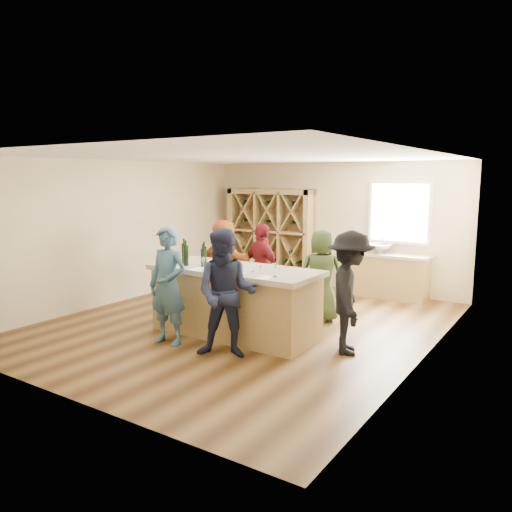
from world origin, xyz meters
The scene contains 34 objects.
floor centered at (0.00, 0.00, -0.05)m, with size 6.00×7.00×0.10m, color brown.
ceiling centered at (0.00, 0.00, 2.85)m, with size 6.00×7.00×0.10m, color white.
wall_back centered at (0.00, 3.55, 1.40)m, with size 6.00×0.10×2.80m, color beige.
wall_front centered at (0.00, -3.55, 1.40)m, with size 6.00×0.10×2.80m, color beige.
wall_left centered at (-3.05, 0.00, 1.40)m, with size 0.10×7.00×2.80m, color beige.
wall_right centered at (3.05, 0.00, 1.40)m, with size 0.10×7.00×2.80m, color beige.
window_frame centered at (1.50, 3.47, 1.75)m, with size 1.30×0.06×1.30m, color white.
window_pane centered at (1.50, 3.44, 1.75)m, with size 1.18×0.01×1.18m, color white.
wine_rack centered at (-1.50, 3.27, 1.10)m, with size 2.20×0.45×2.20m, color #997C49.
back_counter_base centered at (1.40, 3.20, 0.43)m, with size 1.60×0.58×0.86m, color #997C49.
back_counter_top centered at (1.40, 3.20, 0.89)m, with size 1.70×0.62×0.06m, color #B3A992.
sink centered at (1.20, 3.20, 1.01)m, with size 0.54×0.54×0.19m, color silver.
faucet centered at (1.20, 3.38, 1.07)m, with size 0.02×0.02×0.30m, color silver.
tasting_counter_base centered at (0.20, -0.57, 0.50)m, with size 2.60×1.00×1.00m, color #997C49.
tasting_counter_top centered at (0.20, -0.57, 1.04)m, with size 2.72×1.12×0.08m, color #B3A992.
wine_bottle_a centered at (-0.69, -0.72, 1.24)m, with size 0.08×0.08×0.33m, color black.
wine_bottle_b centered at (-0.53, -0.86, 1.24)m, with size 0.08×0.08×0.33m, color black.
wine_bottle_c centered at (-0.30, -0.69, 1.23)m, with size 0.08×0.08×0.31m, color black.
wine_bottle_d centered at (-0.26, -0.77, 1.22)m, with size 0.07×0.07×0.28m, color black.
wine_bottle_e centered at (-0.04, -0.74, 1.24)m, with size 0.08×0.08×0.31m, color black.
wine_glass_a centered at (-0.06, -1.01, 1.18)m, with size 0.07×0.07×0.20m, color white.
wine_glass_b centered at (0.43, -1.04, 1.18)m, with size 0.07×0.07×0.20m, color white.
wine_glass_c centered at (0.95, -1.00, 1.16)m, with size 0.06×0.06×0.16m, color white.
wine_glass_d centered at (0.66, -0.74, 1.18)m, with size 0.07×0.07×0.20m, color white.
wine_glass_e centered at (1.11, -0.86, 1.18)m, with size 0.08×0.08×0.20m, color white.
tasting_menu_a centered at (-0.16, -1.00, 1.08)m, with size 0.21×0.29×0.00m, color white.
tasting_menu_b centered at (0.47, -0.98, 1.08)m, with size 0.24×0.33×0.00m, color white.
tasting_menu_c centered at (1.02, -1.00, 1.08)m, with size 0.20×0.27×0.00m, color white.
person_near_left centered at (-0.37, -1.46, 0.88)m, with size 0.64×0.47×1.77m, color #335972.
person_near_right centered at (0.68, -1.43, 0.89)m, with size 0.87×0.48×1.78m, color #191E38.
person_server centered at (2.05, -0.37, 0.87)m, with size 1.13×0.52×1.74m, color black.
person_far_mid centered at (-0.13, 0.75, 0.82)m, with size 0.97×0.49×1.65m, color #590F14.
person_far_right centered at (1.02, 0.85, 0.80)m, with size 0.78×0.51×1.60m, color #263319.
person_far_left centered at (-1.03, 0.81, 0.84)m, with size 1.56×0.56×1.69m, color #994C19.
Camera 1 is at (4.67, -6.77, 2.46)m, focal length 35.00 mm.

